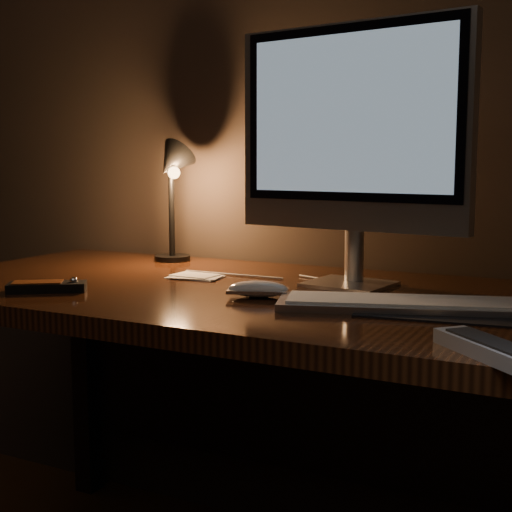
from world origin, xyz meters
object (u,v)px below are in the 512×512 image
at_px(desk_lamp, 172,179).
at_px(mouse, 258,291).
at_px(monitor, 351,133).
at_px(media_remote, 47,286).
at_px(tv_remote, 495,351).
at_px(desk, 270,341).
at_px(keyboard, 413,304).

bearing_deg(desk_lamp, mouse, -48.98).
distance_m(monitor, media_remote, 0.71).
xyz_separation_m(monitor, desk_lamp, (-0.54, 0.14, -0.11)).
relative_size(mouse, desk_lamp, 0.36).
bearing_deg(tv_remote, media_remote, -143.17).
bearing_deg(desk, tv_remote, -36.98).
xyz_separation_m(desk, tv_remote, (0.54, -0.41, 0.14)).
distance_m(mouse, tv_remote, 0.56).
xyz_separation_m(monitor, tv_remote, (0.37, -0.46, -0.32)).
relative_size(desk, keyboard, 3.25).
distance_m(media_remote, desk_lamp, 0.53).
bearing_deg(media_remote, desk_lamp, 56.07).
height_order(mouse, tv_remote, tv_remote).
relative_size(keyboard, media_remote, 3.03).
bearing_deg(desk_lamp, keyboard, -33.74).
bearing_deg(desk_lamp, tv_remote, -43.51).
xyz_separation_m(keyboard, mouse, (-0.31, -0.02, 0.00)).
bearing_deg(keyboard, desk_lamp, 138.92).
bearing_deg(mouse, monitor, 39.53).
distance_m(monitor, keyboard, 0.41).
bearing_deg(mouse, desk_lamp, 121.66).
distance_m(media_remote, tv_remote, 0.92).
relative_size(media_remote, tv_remote, 0.84).
relative_size(desk, mouse, 13.32).
distance_m(tv_remote, desk_lamp, 1.11).
height_order(keyboard, tv_remote, tv_remote).
height_order(monitor, tv_remote, monitor).
bearing_deg(monitor, media_remote, -139.51).
height_order(desk, desk_lamp, desk_lamp).
relative_size(monitor, tv_remote, 2.86).
relative_size(desk, media_remote, 9.85).
bearing_deg(keyboard, monitor, 118.75).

